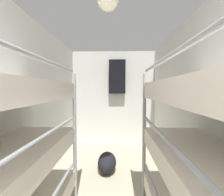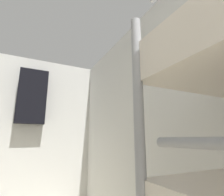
% 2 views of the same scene
% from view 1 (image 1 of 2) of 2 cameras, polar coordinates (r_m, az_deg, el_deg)
% --- Properties ---
extents(wall_left, '(0.06, 5.12, 2.47)m').
position_cam_1_polar(wall_left, '(2.64, -26.71, -1.71)').
color(wall_left, silver).
rests_on(wall_left, ground_plane).
extents(wall_right, '(0.06, 5.12, 2.47)m').
position_cam_1_polar(wall_right, '(2.55, 26.11, -1.85)').
color(wall_right, silver).
rests_on(wall_right, ground_plane).
extents(wall_back, '(2.37, 0.06, 2.47)m').
position_cam_1_polar(wall_back, '(4.85, 0.53, 0.56)').
color(wall_back, silver).
rests_on(wall_back, ground_plane).
extents(bunk_stack_right_near, '(0.70, 1.88, 1.67)m').
position_cam_1_polar(bunk_stack_right_near, '(1.54, 29.67, -19.47)').
color(bunk_stack_right_near, gray).
rests_on(bunk_stack_right_near, ground_plane).
extents(duffel_bag, '(0.32, 0.58, 0.32)m').
position_cam_1_polar(duffel_bag, '(3.24, -1.64, -20.24)').
color(duffel_bag, black).
rests_on(duffel_bag, ground_plane).
extents(hanging_coat, '(0.44, 0.12, 0.90)m').
position_cam_1_polar(hanging_coat, '(4.71, 1.70, 6.99)').
color(hanging_coat, black).
extents(ceiling_light, '(0.24, 0.24, 0.24)m').
position_cam_1_polar(ceiling_light, '(2.18, -1.32, 29.42)').
color(ceiling_light, '#F4EFCC').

